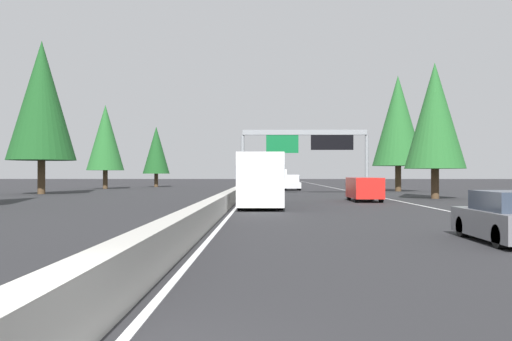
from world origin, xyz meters
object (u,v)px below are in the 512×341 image
Objects in this scene: sedan_far_left at (265,184)px; conifer_left_mid at (105,138)px; box_truck_near_center at (280,176)px; sedan_mid_center at (266,182)px; conifer_left_near at (42,101)px; bus_near_right at (261,178)px; conifer_right_near at (435,116)px; conifer_left_far at (156,150)px; conifer_right_mid at (398,121)px; sedan_far_center at (508,219)px; minivan_mid_right at (364,188)px; sign_gantry_overhead at (306,143)px; pickup_mid_left at (291,182)px.

conifer_left_mid is (-0.81, 21.15, 6.09)m from sedan_far_left.
box_truck_near_center is 36.07m from sedan_mid_center.
bus_near_right is at bearing -133.45° from conifer_left_near.
conifer_left_far is (40.82, 29.90, -1.02)m from conifer_right_near.
conifer_left_mid is at bearing 156.52° from conifer_left_far.
box_truck_near_center is at bearing 11.00° from conifer_right_mid.
bus_near_right is (18.81, 7.16, 1.03)m from sedan_far_center.
bus_near_right is at bearing 177.68° from box_truck_near_center.
minivan_mid_right is (-35.41, -7.06, 0.27)m from sedan_far_left.
conifer_right_near reaches higher than box_truck_near_center.
minivan_mid_right is 26.06m from conifer_right_mid.
minivan_mid_right is at bearing -168.72° from sedan_far_left.
conifer_left_far is at bearing 34.88° from sign_gantry_overhead.
sedan_mid_center is 0.34× the size of conifer_right_mid.
conifer_right_near is (-79.02, -10.09, 4.95)m from box_truck_near_center.
pickup_mid_left is at bearing 3.92° from sedan_far_center.
conifer_right_near is at bearing -157.23° from pickup_mid_left.
minivan_mid_right is at bearing -152.63° from conifer_left_far.
sedan_far_center is 49.68m from conifer_right_mid.
minivan_mid_right is (24.65, -0.18, 0.27)m from sedan_far_center.
conifer_left_mid is (29.99, 34.60, 0.20)m from conifer_right_near.
conifer_left_far is at bearing 27.37° from minivan_mid_right.
box_truck_near_center is 61.25m from conifer_right_mid.
minivan_mid_right is at bearing -177.46° from box_truck_near_center.
conifer_left_mid is (-49.03, 24.51, 5.16)m from box_truck_near_center.
conifer_left_near is (14.58, 28.89, 8.17)m from minivan_mid_right.
conifer_left_mid is (10.77, 36.14, -1.18)m from conifer_right_mid.
sedan_far_left is 7.18m from pickup_mid_left.
sign_gantry_overhead is at bearing -86.96° from conifer_left_near.
sign_gantry_overhead is at bearing -176.14° from pickup_mid_left.
conifer_right_mid is 38.21m from conifer_left_far.
pickup_mid_left is 0.50× the size of conifer_left_mid.
box_truck_near_center is 1.93× the size of sedan_mid_center.
bus_near_right is 1.35× the size of box_truck_near_center.
box_truck_near_center is 0.93× the size of conifer_left_far.
sign_gantry_overhead is 1.17× the size of conifer_right_near.
sign_gantry_overhead is at bearing 125.86° from conifer_right_mid.
sedan_mid_center is (31.76, 4.00, -4.36)m from sign_gantry_overhead.
conifer_left_far reaches higher than sign_gantry_overhead.
bus_near_right is 9.41m from minivan_mid_right.
conifer_right_mid is at bearing -54.14° from sign_gantry_overhead.
conifer_left_far is (-38.21, 19.81, 3.94)m from box_truck_near_center.
sign_gantry_overhead is 14.79m from conifer_right_near.
sign_gantry_overhead is 16.74m from minivan_mid_right.
pickup_mid_left is at bearing 22.77° from conifer_right_near.
box_truck_near_center is at bearing -2.32° from bus_near_right.
conifer_left_mid is at bearing 153.44° from box_truck_near_center.
conifer_right_near is at bearing -143.78° from conifer_left_far.
sedan_far_center is at bearing -174.64° from sedan_mid_center.
conifer_left_far is at bearing -23.48° from conifer_left_mid.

